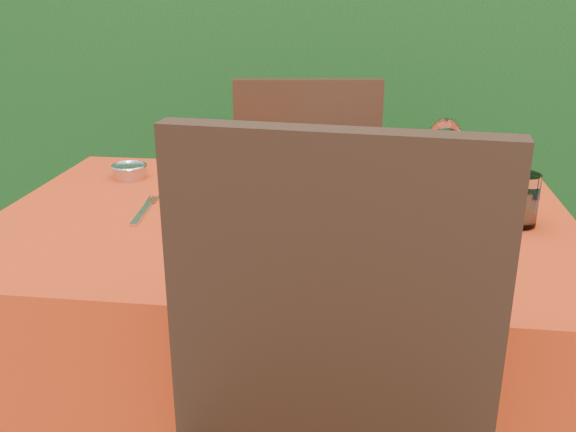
# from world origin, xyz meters

# --- Properties ---
(hedge) EXTENTS (3.20, 0.55, 1.78)m
(hedge) POSITION_xyz_m (0.00, 1.55, 0.92)
(hedge) COLOR black
(hedge) RESTS_ON ground
(dining_table) EXTENTS (1.26, 0.86, 0.75)m
(dining_table) POSITION_xyz_m (0.00, 0.00, 0.60)
(dining_table) COLOR #462E16
(dining_table) RESTS_ON ground
(chair_far) EXTENTS (0.49, 0.49, 0.97)m
(chair_far) POSITION_xyz_m (-0.02, 0.67, 0.55)
(chair_far) COLOR black
(chair_far) RESTS_ON ground
(pizza_plate) EXTENTS (0.34, 0.34, 0.05)m
(pizza_plate) POSITION_xyz_m (0.02, -0.09, 0.77)
(pizza_plate) COLOR white
(pizza_plate) RESTS_ON dining_table
(pasta_plate) EXTENTS (0.23, 0.23, 0.07)m
(pasta_plate) POSITION_xyz_m (0.10, 0.33, 0.77)
(pasta_plate) COLOR white
(pasta_plate) RESTS_ON dining_table
(water_glass) EXTENTS (0.08, 0.08, 0.11)m
(water_glass) POSITION_xyz_m (0.49, 0.02, 0.80)
(water_glass) COLOR white
(water_glass) RESTS_ON dining_table
(wine_glass) EXTENTS (0.08, 0.08, 0.19)m
(wine_glass) POSITION_xyz_m (0.35, 0.18, 0.88)
(wine_glass) COLOR silver
(wine_glass) RESTS_ON dining_table
(fork) EXTENTS (0.05, 0.21, 0.01)m
(fork) POSITION_xyz_m (-0.31, -0.03, 0.75)
(fork) COLOR silver
(fork) RESTS_ON dining_table
(steel_ramekin) EXTENTS (0.09, 0.09, 0.03)m
(steel_ramekin) POSITION_xyz_m (-0.44, 0.24, 0.76)
(steel_ramekin) COLOR silver
(steel_ramekin) RESTS_ON dining_table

